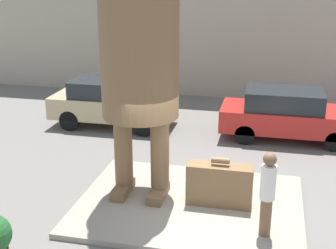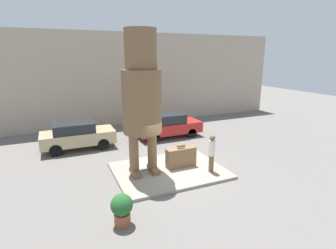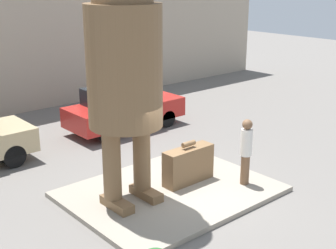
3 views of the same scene
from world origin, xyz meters
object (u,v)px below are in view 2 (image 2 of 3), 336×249
Objects in this scene: giant_suitcase at (181,157)px; parked_car_red at (168,125)px; parked_car_tan at (77,135)px; tourist at (212,152)px; planter_pot at (122,208)px; statue_figure at (142,93)px.

parked_car_red is (1.52, 4.94, 0.22)m from giant_suitcase.
parked_car_red reaches higher than giant_suitcase.
tourist is at bearing -48.90° from parked_car_tan.
planter_pot is (-5.12, -8.00, -0.22)m from parked_car_red.
tourist reaches higher than parked_car_red.
tourist is 0.43× the size of parked_car_tan.
parked_car_tan is at bearing 179.82° from parked_car_red.
tourist is at bearing -22.76° from statue_figure.
planter_pot is (0.59, -8.02, -0.24)m from parked_car_tan.
statue_figure is 5.80× the size of planter_pot.
statue_figure is at bearing -124.82° from parked_car_red.
tourist is at bearing -94.74° from parked_car_red.
parked_car_tan is 8.04m from planter_pot.
parked_car_tan is 5.72m from parked_car_red.
tourist is 0.41× the size of parked_car_red.
parked_car_red is at bearing 72.92° from giant_suitcase.
statue_figure is 3.63m from giant_suitcase.
giant_suitcase is 5.17m from parked_car_red.
giant_suitcase is at bearing 134.78° from tourist.
planter_pot is at bearing -156.30° from tourist.
statue_figure is 3.57× the size of tourist.
giant_suitcase is 1.34× the size of planter_pot.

